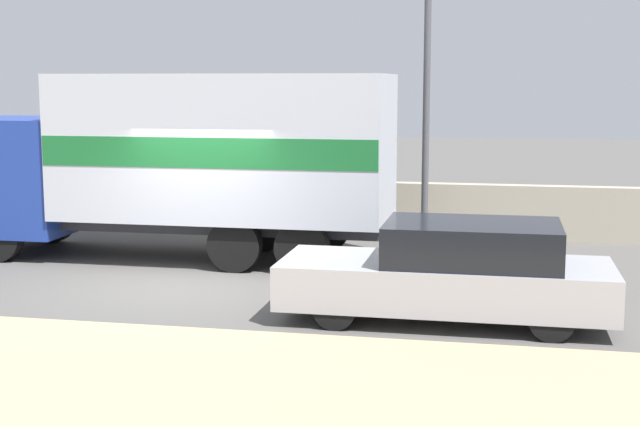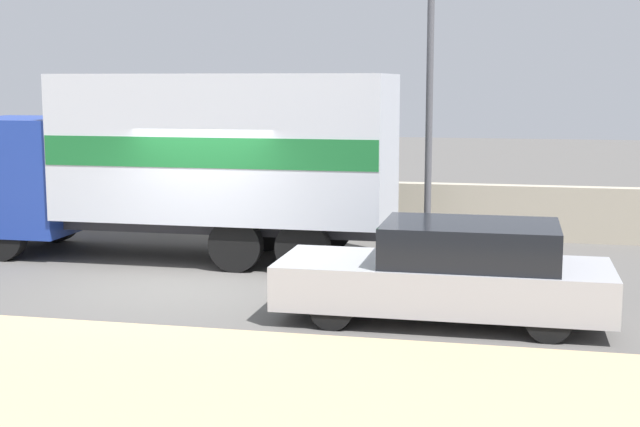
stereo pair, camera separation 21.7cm
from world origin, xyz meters
name	(u,v)px [view 2 (the right image)]	position (x,y,z in m)	size (l,w,h in m)	color
ground_plane	(182,286)	(0.00, 0.00, 0.00)	(80.00, 80.00, 0.00)	#514F4C
dirt_shoulder_foreground	(7,392)	(0.00, -5.16, 0.02)	(60.00, 5.54, 0.04)	tan
stone_wall_backdrop	(273,205)	(0.00, 5.59, 0.58)	(60.00, 0.35, 1.16)	#A39984
street_lamp	(430,59)	(3.54, 4.57, 3.74)	(0.56, 0.28, 6.40)	#4C4C51
box_truck	(189,156)	(-0.72, 2.32, 1.93)	(8.23, 2.51, 3.44)	navy
car_hatchback	(451,273)	(4.42, -1.22, 0.69)	(4.56, 1.73, 1.40)	#9E9EA3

